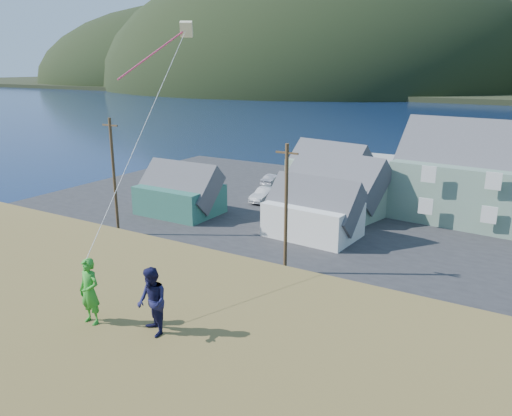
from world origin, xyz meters
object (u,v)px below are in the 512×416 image
(shed_white, at_px, (313,210))
(kite_flyer_green, at_px, (90,291))
(shed_teal, at_px, (180,191))
(wharf, at_px, (400,168))
(kite_flyer_navy, at_px, (152,302))
(shed_palegreen_near, at_px, (334,187))
(shed_palegreen_far, at_px, (328,165))

(shed_white, height_order, kite_flyer_green, kite_flyer_green)
(shed_teal, relative_size, shed_white, 0.98)
(wharf, height_order, kite_flyer_navy, kite_flyer_navy)
(shed_palegreen_near, bearing_deg, wharf, 103.52)
(wharf, bearing_deg, shed_teal, -112.06)
(shed_palegreen_near, distance_m, shed_white, 7.39)
(kite_flyer_green, bearing_deg, shed_teal, 127.32)
(shed_teal, height_order, kite_flyer_navy, kite_flyer_navy)
(shed_teal, distance_m, shed_white, 13.63)
(shed_teal, height_order, shed_white, shed_teal)
(shed_teal, xyz_separation_m, shed_white, (13.62, 0.45, 0.05))
(shed_palegreen_far, bearing_deg, kite_flyer_green, -63.16)
(kite_flyer_green, distance_m, kite_flyer_navy, 1.84)
(wharf, height_order, shed_teal, shed_teal)
(kite_flyer_green, xyz_separation_m, kite_flyer_navy, (1.80, 0.40, -0.01))
(kite_flyer_green, height_order, kite_flyer_navy, kite_flyer_green)
(shed_white, bearing_deg, shed_palegreen_far, 113.40)
(shed_teal, height_order, kite_flyer_green, kite_flyer_green)
(shed_palegreen_far, xyz_separation_m, kite_flyer_navy, (14.21, -45.46, 5.68))
(shed_white, xyz_separation_m, kite_flyer_navy, (7.99, -27.66, 5.76))
(shed_white, height_order, shed_palegreen_far, shed_palegreen_far)
(shed_palegreen_near, height_order, kite_flyer_navy, kite_flyer_navy)
(shed_white, distance_m, shed_palegreen_far, 18.86)
(shed_teal, height_order, shed_palegreen_near, shed_palegreen_near)
(shed_teal, relative_size, kite_flyer_navy, 4.34)
(shed_palegreen_far, relative_size, kite_flyer_green, 5.67)
(wharf, bearing_deg, kite_flyer_navy, -81.15)
(wharf, distance_m, kite_flyer_navy, 59.38)
(shed_palegreen_near, relative_size, kite_flyer_navy, 6.01)
(wharf, xyz_separation_m, kite_flyer_navy, (9.06, -58.19, 7.64))
(shed_white, xyz_separation_m, shed_palegreen_far, (-6.22, 17.80, 0.08))
(shed_white, height_order, kite_flyer_navy, kite_flyer_navy)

